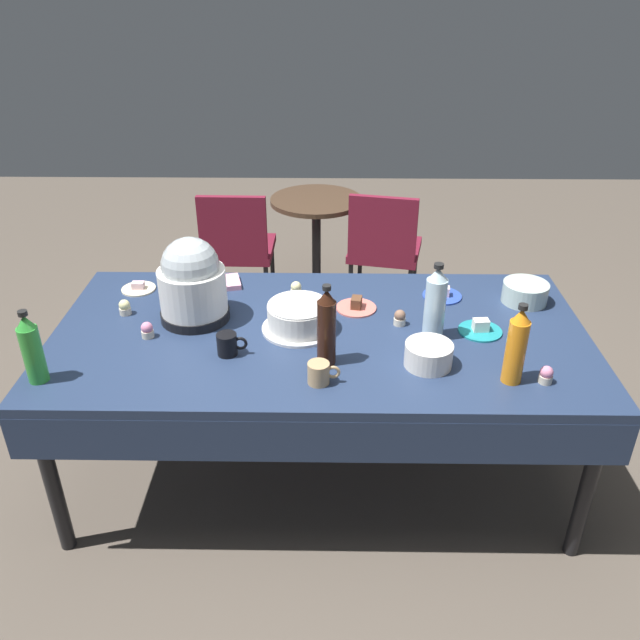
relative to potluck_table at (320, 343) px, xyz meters
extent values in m
plane|color=brown|center=(0.00, 0.00, -0.69)|extent=(9.00, 9.00, 0.00)
cube|color=navy|center=(0.00, 0.00, 0.04)|extent=(2.20, 1.10, 0.04)
cylinder|color=black|center=(-1.02, -0.47, -0.33)|extent=(0.06, 0.06, 0.71)
cylinder|color=black|center=(1.02, -0.47, -0.33)|extent=(0.06, 0.06, 0.71)
cylinder|color=black|center=(-1.02, 0.47, -0.33)|extent=(0.06, 0.06, 0.71)
cylinder|color=black|center=(1.02, 0.47, -0.33)|extent=(0.06, 0.06, 0.71)
cube|color=navy|center=(0.00, -0.55, -0.07)|extent=(2.20, 0.01, 0.18)
cube|color=navy|center=(0.00, 0.55, -0.07)|extent=(2.20, 0.01, 0.18)
cylinder|color=silver|center=(-0.09, 0.01, 0.07)|extent=(0.31, 0.31, 0.01)
cylinder|color=white|center=(-0.09, 0.01, 0.12)|extent=(0.26, 0.26, 0.10)
cylinder|color=white|center=(-0.09, 0.01, 0.18)|extent=(0.25, 0.25, 0.01)
cylinder|color=black|center=(-0.53, 0.10, 0.08)|extent=(0.29, 0.29, 0.04)
cylinder|color=white|center=(-0.53, 0.10, 0.20)|extent=(0.28, 0.28, 0.19)
sphere|color=#B2BCC1|center=(-0.53, 0.10, 0.31)|extent=(0.24, 0.24, 0.24)
cylinder|color=#B2C6BC|center=(0.91, 0.27, 0.11)|extent=(0.20, 0.20, 0.09)
cylinder|color=silver|center=(0.41, -0.25, 0.11)|extent=(0.18, 0.18, 0.09)
cylinder|color=#2D4CB2|center=(0.55, 0.31, 0.07)|extent=(0.18, 0.18, 0.01)
cube|color=beige|center=(0.55, 0.31, 0.09)|extent=(0.07, 0.05, 0.04)
cylinder|color=#E07266|center=(0.16, 0.19, 0.07)|extent=(0.18, 0.18, 0.01)
cube|color=brown|center=(0.16, 0.19, 0.09)|extent=(0.05, 0.07, 0.05)
cylinder|color=teal|center=(0.66, 0.00, 0.07)|extent=(0.18, 0.18, 0.01)
cube|color=white|center=(0.66, 0.00, 0.09)|extent=(0.07, 0.05, 0.05)
cylinder|color=beige|center=(-0.85, 0.36, 0.07)|extent=(0.16, 0.16, 0.01)
cube|color=beige|center=(-0.85, 0.36, 0.09)|extent=(0.06, 0.04, 0.03)
cylinder|color=beige|center=(-0.70, -0.06, 0.08)|extent=(0.05, 0.05, 0.03)
sphere|color=pink|center=(-0.70, -0.06, 0.11)|extent=(0.05, 0.05, 0.05)
cylinder|color=beige|center=(0.82, -0.36, 0.08)|extent=(0.05, 0.05, 0.03)
sphere|color=pink|center=(0.82, -0.36, 0.11)|extent=(0.05, 0.05, 0.05)
cylinder|color=beige|center=(0.33, 0.06, 0.08)|extent=(0.05, 0.05, 0.03)
sphere|color=brown|center=(0.33, 0.06, 0.11)|extent=(0.05, 0.05, 0.05)
cylinder|color=beige|center=(-0.84, 0.13, 0.08)|extent=(0.05, 0.05, 0.03)
sphere|color=beige|center=(-0.84, 0.13, 0.11)|extent=(0.05, 0.05, 0.05)
cylinder|color=beige|center=(-0.11, 0.32, 0.08)|extent=(0.05, 0.05, 0.03)
sphere|color=beige|center=(-0.11, 0.32, 0.11)|extent=(0.05, 0.05, 0.05)
cylinder|color=silver|center=(0.46, -0.04, 0.19)|extent=(0.08, 0.08, 0.26)
cone|color=silver|center=(0.46, -0.04, 0.34)|extent=(0.08, 0.08, 0.05)
cylinder|color=black|center=(0.46, -0.04, 0.38)|extent=(0.04, 0.04, 0.02)
cylinder|color=orange|center=(0.70, -0.35, 0.19)|extent=(0.07, 0.07, 0.25)
cone|color=orange|center=(0.70, -0.35, 0.33)|extent=(0.07, 0.07, 0.05)
cylinder|color=black|center=(0.70, -0.35, 0.37)|extent=(0.03, 0.03, 0.02)
cylinder|color=#33190F|center=(0.03, -0.24, 0.19)|extent=(0.07, 0.07, 0.26)
cone|color=#33190F|center=(0.03, -0.24, 0.35)|extent=(0.06, 0.06, 0.05)
cylinder|color=black|center=(0.03, -0.24, 0.38)|extent=(0.03, 0.03, 0.02)
cylinder|color=green|center=(-1.02, -0.37, 0.17)|extent=(0.07, 0.07, 0.22)
cone|color=green|center=(-1.02, -0.37, 0.31)|extent=(0.07, 0.07, 0.05)
cylinder|color=black|center=(-1.02, -0.37, 0.34)|extent=(0.03, 0.03, 0.02)
cylinder|color=black|center=(-0.36, -0.18, 0.11)|extent=(0.08, 0.08, 0.09)
torus|color=black|center=(-0.30, -0.18, 0.11)|extent=(0.06, 0.01, 0.06)
cylinder|color=tan|center=(0.00, -0.37, 0.10)|extent=(0.08, 0.08, 0.08)
torus|color=tan|center=(0.05, -0.37, 0.11)|extent=(0.05, 0.01, 0.05)
cube|color=pink|center=(-0.45, 0.41, 0.07)|extent=(0.17, 0.17, 0.02)
cube|color=maroon|center=(-0.55, 1.59, -0.26)|extent=(0.45, 0.45, 0.05)
cube|color=maroon|center=(-0.55, 1.39, -0.04)|extent=(0.42, 0.05, 0.40)
cylinder|color=black|center=(-0.36, 1.78, -0.49)|extent=(0.03, 0.03, 0.40)
cylinder|color=black|center=(-0.74, 1.78, -0.49)|extent=(0.03, 0.03, 0.40)
cylinder|color=black|center=(-0.36, 1.40, -0.49)|extent=(0.03, 0.03, 0.40)
cylinder|color=black|center=(-0.74, 1.40, -0.49)|extent=(0.03, 0.03, 0.40)
cube|color=maroon|center=(0.40, 1.59, -0.26)|extent=(0.52, 0.52, 0.05)
cube|color=maroon|center=(0.36, 1.40, -0.04)|extent=(0.42, 0.12, 0.40)
cylinder|color=black|center=(0.62, 1.74, -0.49)|extent=(0.04, 0.04, 0.40)
cylinder|color=black|center=(0.25, 1.82, -0.49)|extent=(0.04, 0.04, 0.40)
cylinder|color=black|center=(0.55, 1.37, -0.49)|extent=(0.04, 0.04, 0.40)
cylinder|color=black|center=(0.18, 1.44, -0.49)|extent=(0.04, 0.04, 0.40)
cylinder|color=#473323|center=(-0.05, 1.74, 0.02)|extent=(0.60, 0.60, 0.03)
cylinder|color=black|center=(-0.05, 1.74, -0.33)|extent=(0.06, 0.06, 0.67)
cylinder|color=black|center=(-0.05, 1.74, -0.68)|extent=(0.44, 0.44, 0.02)
camera|label=1|loc=(0.03, -2.30, 1.42)|focal=36.32mm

